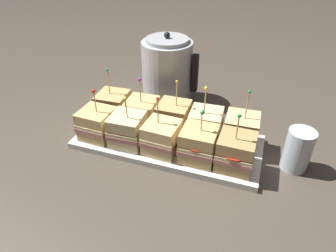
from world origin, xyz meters
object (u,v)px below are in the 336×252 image
at_px(serving_platter, 168,142).
at_px(sandwich_front_far_right, 236,152).
at_px(sandwich_front_left, 128,130).
at_px(sandwich_back_center, 174,118).
at_px(sandwich_back_right, 205,124).
at_px(drinking_glass, 298,150).
at_px(kettle_steel, 167,71).
at_px(sandwich_back_far_left, 113,107).
at_px(sandwich_back_left, 142,113).
at_px(sandwich_back_far_right, 241,131).
at_px(sandwich_front_right, 199,144).
at_px(sandwich_front_center, 161,137).
at_px(sandwich_front_far_left, 97,124).

relative_size(serving_platter, sandwich_front_far_right, 3.29).
bearing_deg(sandwich_front_left, serving_platter, 26.72).
distance_m(sandwich_back_center, sandwich_back_right, 0.09).
bearing_deg(drinking_glass, kettle_steel, 151.48).
relative_size(sandwich_back_far_left, sandwich_back_left, 1.05).
relative_size(sandwich_front_left, sandwich_back_far_right, 0.89).
relative_size(sandwich_front_left, sandwich_back_center, 0.91).
bearing_deg(drinking_glass, sandwich_front_right, -164.55).
bearing_deg(serving_platter, sandwich_front_center, -92.73).
height_order(sandwich_front_right, sandwich_front_far_right, sandwich_front_far_right).
height_order(sandwich_front_left, sandwich_front_center, sandwich_front_center).
distance_m(sandwich_back_center, sandwich_back_far_right, 0.19).
bearing_deg(serving_platter, sandwich_front_far_right, -14.49).
bearing_deg(sandwich_front_right, sandwich_back_far_right, 45.60).
bearing_deg(sandwich_front_far_right, sandwich_back_center, 152.49).
relative_size(sandwich_back_far_left, sandwich_back_right, 1.02).
xyz_separation_m(sandwich_front_center, sandwich_back_far_right, (0.20, 0.10, 0.00)).
distance_m(serving_platter, sandwich_front_center, 0.07).
height_order(sandwich_back_center, drinking_glass, sandwich_back_center).
height_order(sandwich_front_far_left, drinking_glass, sandwich_front_far_left).
bearing_deg(sandwich_back_far_right, sandwich_front_left, -161.83).
distance_m(sandwich_front_left, kettle_steel, 0.31).
height_order(sandwich_front_center, kettle_steel, kettle_steel).
bearing_deg(sandwich_front_far_right, sandwich_back_left, 161.71).
distance_m(sandwich_front_right, drinking_glass, 0.25).
bearing_deg(sandwich_front_center, sandwich_back_far_right, 26.01).
bearing_deg(kettle_steel, sandwich_front_left, -91.99).
height_order(sandwich_front_left, sandwich_front_far_right, sandwich_front_far_right).
height_order(sandwich_front_far_left, kettle_steel, kettle_steel).
xyz_separation_m(sandwich_back_center, drinking_glass, (0.34, -0.03, -0.01)).
xyz_separation_m(sandwich_front_left, drinking_glass, (0.45, 0.07, -0.01)).
bearing_deg(sandwich_front_far_left, sandwich_back_right, 18.37).
height_order(sandwich_back_far_left, sandwich_back_center, sandwich_back_far_left).
height_order(sandwich_back_right, sandwich_back_far_right, sandwich_back_far_right).
xyz_separation_m(sandwich_front_far_left, sandwich_front_center, (0.20, -0.00, -0.00)).
distance_m(sandwich_back_far_left, sandwich_back_left, 0.10).
distance_m(sandwich_front_right, sandwich_back_right, 0.10).
height_order(sandwich_front_center, sandwich_back_right, sandwich_back_right).
bearing_deg(sandwich_back_left, sandwich_front_right, -25.91).
distance_m(sandwich_back_right, drinking_glass, 0.25).
bearing_deg(kettle_steel, sandwich_back_far_left, -117.47).
bearing_deg(sandwich_back_left, sandwich_back_far_left, 179.20).
distance_m(sandwich_front_left, sandwich_back_center, 0.14).
relative_size(sandwich_front_center, sandwich_back_right, 0.97).
xyz_separation_m(sandwich_front_center, sandwich_back_center, (0.00, 0.10, 0.00)).
xyz_separation_m(serving_platter, sandwich_back_left, (-0.10, 0.05, 0.05)).
height_order(sandwich_front_right, sandwich_back_far_right, sandwich_back_far_right).
bearing_deg(sandwich_back_center, sandwich_back_right, -1.53).
xyz_separation_m(sandwich_front_far_right, sandwich_back_far_left, (-0.39, 0.10, -0.00)).
bearing_deg(sandwich_back_right, sandwich_front_far_left, -161.63).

